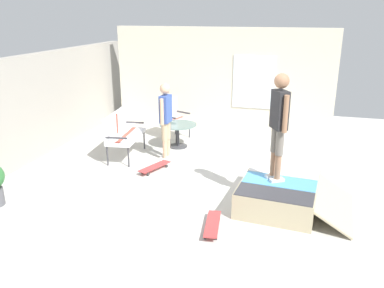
{
  "coord_description": "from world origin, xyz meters",
  "views": [
    {
      "loc": [
        -6.73,
        -1.67,
        3.15
      ],
      "look_at": [
        0.16,
        0.3,
        0.7
      ],
      "focal_mm": 36.58,
      "sensor_mm": 36.0,
      "label": 1
    }
  ],
  "objects_px": {
    "patio_chair_near_house": "(172,115)",
    "person_skater": "(279,119)",
    "person_watching": "(166,116)",
    "skateboard_spare": "(213,224)",
    "patio_bench": "(121,130)",
    "skate_ramp": "(281,193)",
    "skateboard_by_bench": "(155,167)",
    "patio_table": "(178,131)"
  },
  "relations": [
    {
      "from": "patio_chair_near_house",
      "to": "skateboard_spare",
      "type": "height_order",
      "value": "patio_chair_near_house"
    },
    {
      "from": "person_watching",
      "to": "skateboard_spare",
      "type": "relative_size",
      "value": 2.07
    },
    {
      "from": "patio_chair_near_house",
      "to": "skateboard_spare",
      "type": "distance_m",
      "value": 4.65
    },
    {
      "from": "skate_ramp",
      "to": "person_skater",
      "type": "xyz_separation_m",
      "value": [
        0.05,
        0.12,
        1.28
      ]
    },
    {
      "from": "patio_bench",
      "to": "skateboard_by_bench",
      "type": "height_order",
      "value": "patio_bench"
    },
    {
      "from": "skate_ramp",
      "to": "patio_table",
      "type": "bearing_deg",
      "value": 47.22
    },
    {
      "from": "skate_ramp",
      "to": "skateboard_spare",
      "type": "relative_size",
      "value": 2.36
    },
    {
      "from": "patio_table",
      "to": "skateboard_by_bench",
      "type": "xyz_separation_m",
      "value": [
        -1.57,
        0.01,
        -0.32
      ]
    },
    {
      "from": "patio_chair_near_house",
      "to": "skate_ramp",
      "type": "bearing_deg",
      "value": -135.93
    },
    {
      "from": "patio_chair_near_house",
      "to": "person_watching",
      "type": "xyz_separation_m",
      "value": [
        -1.5,
        -0.36,
        0.38
      ]
    },
    {
      "from": "patio_bench",
      "to": "person_watching",
      "type": "distance_m",
      "value": 1.09
    },
    {
      "from": "patio_table",
      "to": "patio_bench",
      "type": "bearing_deg",
      "value": 134.08
    },
    {
      "from": "patio_chair_near_house",
      "to": "person_skater",
      "type": "relative_size",
      "value": 0.57
    },
    {
      "from": "person_watching",
      "to": "skateboard_by_bench",
      "type": "distance_m",
      "value": 1.16
    },
    {
      "from": "skateboard_spare",
      "to": "patio_table",
      "type": "bearing_deg",
      "value": 25.6
    },
    {
      "from": "skateboard_spare",
      "to": "person_watching",
      "type": "bearing_deg",
      "value": 32.34
    },
    {
      "from": "skate_ramp",
      "to": "skateboard_by_bench",
      "type": "bearing_deg",
      "value": 72.3
    },
    {
      "from": "patio_table",
      "to": "person_watching",
      "type": "height_order",
      "value": "person_watching"
    },
    {
      "from": "skate_ramp",
      "to": "patio_chair_near_house",
      "type": "relative_size",
      "value": 1.9
    },
    {
      "from": "skate_ramp",
      "to": "person_skater",
      "type": "distance_m",
      "value": 1.29
    },
    {
      "from": "skate_ramp",
      "to": "person_skater",
      "type": "bearing_deg",
      "value": 68.62
    },
    {
      "from": "skate_ramp",
      "to": "skateboard_by_bench",
      "type": "distance_m",
      "value": 2.74
    },
    {
      "from": "person_skater",
      "to": "skateboard_spare",
      "type": "distance_m",
      "value": 1.98
    },
    {
      "from": "person_skater",
      "to": "skateboard_spare",
      "type": "xyz_separation_m",
      "value": [
        -1.13,
        0.81,
        -1.41
      ]
    },
    {
      "from": "patio_bench",
      "to": "patio_chair_near_house",
      "type": "height_order",
      "value": "same"
    },
    {
      "from": "patio_chair_near_house",
      "to": "person_skater",
      "type": "distance_m",
      "value": 4.24
    },
    {
      "from": "patio_table",
      "to": "skateboard_by_bench",
      "type": "distance_m",
      "value": 1.61
    },
    {
      "from": "person_skater",
      "to": "patio_bench",
      "type": "bearing_deg",
      "value": 68.57
    },
    {
      "from": "skateboard_by_bench",
      "to": "patio_chair_near_house",
      "type": "bearing_deg",
      "value": 9.18
    },
    {
      "from": "patio_chair_near_house",
      "to": "patio_table",
      "type": "bearing_deg",
      "value": -150.9
    },
    {
      "from": "skateboard_spare",
      "to": "skateboard_by_bench",
      "type": "bearing_deg",
      "value": 41.23
    },
    {
      "from": "patio_table",
      "to": "person_skater",
      "type": "relative_size",
      "value": 0.5
    },
    {
      "from": "patio_table",
      "to": "person_watching",
      "type": "bearing_deg",
      "value": 179.73
    },
    {
      "from": "person_skater",
      "to": "skateboard_spare",
      "type": "bearing_deg",
      "value": 144.37
    },
    {
      "from": "patio_bench",
      "to": "person_skater",
      "type": "bearing_deg",
      "value": -111.43
    },
    {
      "from": "patio_bench",
      "to": "person_watching",
      "type": "bearing_deg",
      "value": -81.92
    },
    {
      "from": "person_skater",
      "to": "skateboard_by_bench",
      "type": "relative_size",
      "value": 2.19
    },
    {
      "from": "skateboard_by_bench",
      "to": "skateboard_spare",
      "type": "xyz_separation_m",
      "value": [
        -1.91,
        -1.68,
        0.0
      ]
    },
    {
      "from": "skate_ramp",
      "to": "patio_table",
      "type": "distance_m",
      "value": 3.54
    },
    {
      "from": "skate_ramp",
      "to": "person_watching",
      "type": "height_order",
      "value": "person_watching"
    },
    {
      "from": "person_watching",
      "to": "skateboard_spare",
      "type": "height_order",
      "value": "person_watching"
    },
    {
      "from": "skate_ramp",
      "to": "patio_bench",
      "type": "bearing_deg",
      "value": 68.57
    }
  ]
}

